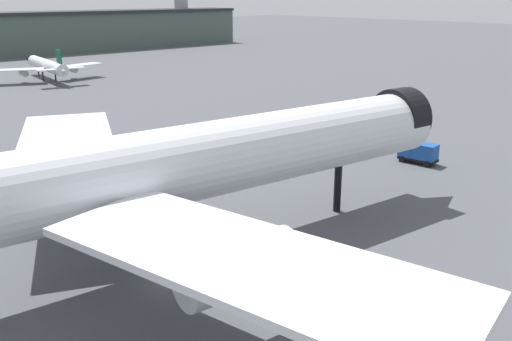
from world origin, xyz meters
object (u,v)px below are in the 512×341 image
Objects in this scene: airliner_near_gate at (177,167)px; service_truck_front at (419,153)px; airliner_far_taxiway at (47,65)px; baggage_tug_wing at (131,141)px.

airliner_near_gate is 43.86m from service_truck_front.
airliner_near_gate is at bearing 84.71° from service_truck_front.
airliner_near_gate is 12.15× the size of service_truck_front.
airliner_far_taxiway is (35.79, 118.29, -4.71)m from airliner_near_gate.
baggage_tug_wing is (-26.56, 36.04, -0.62)m from service_truck_front.
airliner_near_gate reaches higher than baggage_tug_wing.
airliner_near_gate is 123.68m from airliner_far_taxiway.
airliner_far_taxiway is at bearing 79.35° from airliner_near_gate.
airliner_near_gate is at bearing 40.11° from baggage_tug_wing.
airliner_far_taxiway reaches higher than service_truck_front.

